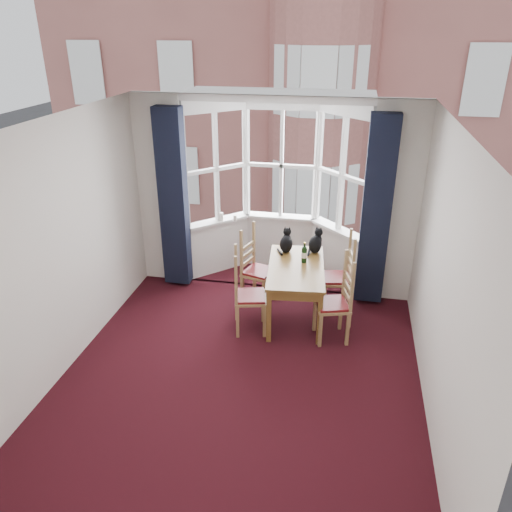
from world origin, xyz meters
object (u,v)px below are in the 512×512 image
(cat_right, at_px, (316,243))
(chair_left_far, at_px, (253,271))
(chair_left_near, at_px, (243,298))
(chair_right_near, at_px, (339,305))
(candle_tall, at_px, (221,217))
(chair_right_far, at_px, (343,279))
(candle_short, at_px, (235,218))
(wine_bottle, at_px, (304,254))
(dining_table, at_px, (296,273))
(cat_left, at_px, (286,243))

(cat_right, bearing_deg, chair_left_far, -166.51)
(chair_left_near, bearing_deg, chair_right_near, 2.33)
(chair_left_far, height_order, chair_right_near, same)
(cat_right, height_order, candle_tall, cat_right)
(chair_right_far, bearing_deg, candle_short, 153.10)
(candle_tall, bearing_deg, wine_bottle, -35.73)
(dining_table, distance_m, chair_left_near, 0.78)
(cat_right, bearing_deg, candle_tall, 157.12)
(candle_tall, xyz_separation_m, candle_short, (0.21, 0.03, -0.02))
(candle_tall, bearing_deg, dining_table, -41.33)
(dining_table, xyz_separation_m, chair_right_far, (0.61, 0.31, -0.19))
(chair_left_far, bearing_deg, cat_right, 13.49)
(chair_left_near, height_order, cat_left, cat_left)
(wine_bottle, relative_size, candle_short, 3.08)
(candle_tall, bearing_deg, candle_short, 8.15)
(chair_left_far, height_order, candle_tall, candle_tall)
(wine_bottle, bearing_deg, dining_table, -119.88)
(dining_table, xyz_separation_m, candle_short, (-1.09, 1.18, 0.26))
(wine_bottle, height_order, candle_tall, wine_bottle)
(candle_tall, bearing_deg, cat_right, -22.88)
(chair_right_near, xyz_separation_m, wine_bottle, (-0.51, 0.55, 0.41))
(cat_left, bearing_deg, chair_right_near, -47.02)
(dining_table, bearing_deg, chair_left_far, 153.99)
(cat_right, bearing_deg, chair_left_near, -130.39)
(chair_right_near, xyz_separation_m, candle_tall, (-1.90, 1.55, 0.46))
(candle_short, bearing_deg, wine_bottle, -41.11)
(dining_table, bearing_deg, chair_left_near, -143.82)
(chair_right_near, bearing_deg, cat_right, 113.24)
(candle_tall, bearing_deg, chair_left_near, -66.58)
(chair_right_far, distance_m, cat_right, 0.62)
(candle_short, bearing_deg, chair_left_near, -73.50)
(chair_right_far, relative_size, cat_left, 2.64)
(cat_right, height_order, wine_bottle, cat_right)
(cat_right, bearing_deg, cat_left, -171.15)
(candle_tall, bearing_deg, chair_right_far, -23.57)
(chair_right_far, distance_m, wine_bottle, 0.69)
(chair_right_near, distance_m, candle_tall, 2.49)
(cat_left, xyz_separation_m, wine_bottle, (0.28, -0.30, -0.01))
(dining_table, relative_size, cat_right, 3.99)
(chair_right_near, distance_m, cat_right, 1.08)
(candle_tall, distance_m, candle_short, 0.21)
(cat_right, bearing_deg, chair_right_far, -26.04)
(chair_right_near, relative_size, cat_left, 2.64)
(dining_table, height_order, chair_right_far, chair_right_far)
(chair_right_near, distance_m, wine_bottle, 0.85)
(wine_bottle, bearing_deg, chair_right_near, -47.05)
(chair_left_far, bearing_deg, candle_tall, 128.64)
(chair_left_far, distance_m, cat_left, 0.62)
(candle_tall, bearing_deg, chair_right_near, -39.17)
(chair_right_near, relative_size, chair_right_far, 1.00)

